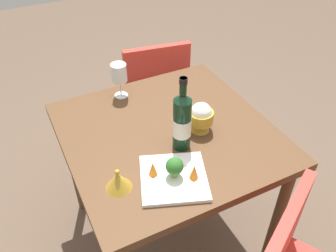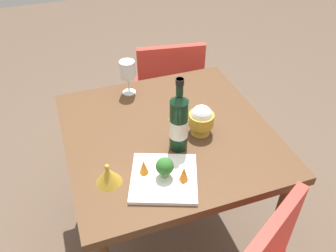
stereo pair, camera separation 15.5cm
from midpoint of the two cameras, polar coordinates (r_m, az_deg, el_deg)
The scene contains 11 objects.
ground_plane at distance 2.14m, azimuth 2.16°, elevation -16.60°, with size 8.00×8.00×0.00m, color brown.
dining_table at distance 1.63m, azimuth 2.73°, elevation -3.33°, with size 0.90×0.90×0.76m.
chair_near_window at distance 2.28m, azimuth 2.09°, elevation 6.28°, with size 0.46×0.46×0.85m.
wine_bottle at distance 1.41m, azimuth 4.91°, elevation 0.45°, with size 0.08×0.08×0.34m.
wine_glass at distance 1.75m, azimuth -4.03°, elevation 8.84°, with size 0.08×0.08×0.18m.
rice_bowl at distance 1.53m, azimuth 8.29°, elevation 0.96°, with size 0.11×0.11×0.14m.
rice_bowl_lid at distance 1.33m, azimuth -6.35°, elevation -8.06°, with size 0.10×0.10×0.09m.
serving_plate at distance 1.36m, azimuth 2.64°, elevation -8.54°, with size 0.32×0.32×0.02m.
broccoli_floret at distance 1.32m, azimuth 2.86°, elevation -6.73°, with size 0.07×0.07×0.09m.
carrot_garnish_left at distance 1.32m, azimuth 5.97°, elevation -7.84°, with size 0.04×0.04×0.07m.
carrot_garnish_right at distance 1.34m, azimuth -0.62°, elevation -6.76°, with size 0.04×0.04×0.06m.
Camera 2 is at (0.39, 1.13, 1.77)m, focal length 37.73 mm.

